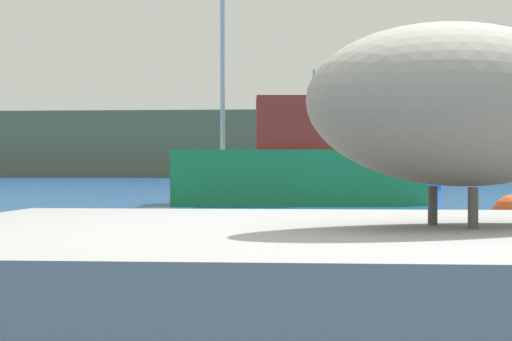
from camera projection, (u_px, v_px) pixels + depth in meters
name	position (u px, v px, depth m)	size (l,w,h in m)	color
hillside_backdrop	(323.00, 145.00, 81.95)	(140.00, 10.68, 6.21)	#5B664C
pelican	(469.00, 102.00, 2.58)	(1.34, 1.01, 0.90)	slate
fishing_boat_green	(296.00, 167.00, 21.21)	(6.36, 2.35, 5.43)	#1E8C4C
fishing_boat_blue	(353.00, 164.00, 34.24)	(6.61, 4.37, 4.98)	blue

